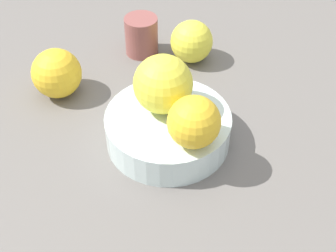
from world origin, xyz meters
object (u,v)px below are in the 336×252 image
at_px(fruit_bowl, 168,129).
at_px(orange_in_bowl_0, 163,84).
at_px(orange_loose_0, 57,73).
at_px(orange_loose_1, 192,42).
at_px(ceramic_cup, 141,36).
at_px(orange_in_bowl_1, 194,122).

relative_size(fruit_bowl, orange_in_bowl_0, 2.16).
relative_size(orange_loose_0, orange_loose_1, 1.07).
distance_m(fruit_bowl, ceramic_cup, 0.24).
bearing_deg(orange_in_bowl_0, orange_loose_1, -165.08).
xyz_separation_m(orange_in_bowl_0, orange_in_bowl_1, (0.04, 0.07, -0.01)).
bearing_deg(fruit_bowl, orange_loose_0, -92.06).
bearing_deg(fruit_bowl, orange_in_bowl_1, 63.68).
bearing_deg(orange_in_bowl_0, orange_in_bowl_1, 59.70).
relative_size(orange_in_bowl_0, orange_loose_0, 1.05).
xyz_separation_m(fruit_bowl, orange_loose_1, (-0.20, -0.07, 0.02)).
height_order(orange_in_bowl_1, ceramic_cup, orange_in_bowl_1).
bearing_deg(orange_loose_0, orange_loose_1, 143.04).
xyz_separation_m(orange_loose_0, orange_loose_1, (-0.19, 0.15, -0.00)).
relative_size(orange_in_bowl_0, ceramic_cup, 1.21).
bearing_deg(orange_in_bowl_0, fruit_bowl, 48.51).
bearing_deg(orange_in_bowl_0, ceramic_cup, -139.37).
bearing_deg(orange_loose_1, orange_in_bowl_1, 27.73).
bearing_deg(ceramic_cup, orange_in_bowl_1, 45.82).
height_order(orange_in_bowl_0, orange_in_bowl_1, orange_in_bowl_0).
distance_m(fruit_bowl, orange_loose_0, 0.21).
relative_size(orange_in_bowl_1, ceramic_cup, 1.01).
height_order(orange_loose_0, ceramic_cup, orange_loose_0).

